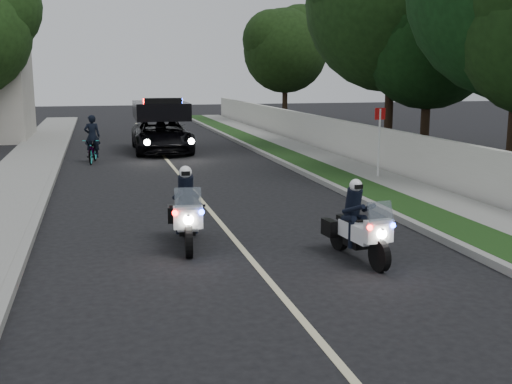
# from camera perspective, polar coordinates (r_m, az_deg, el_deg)

# --- Properties ---
(ground) EXTENTS (120.00, 120.00, 0.00)m
(ground) POSITION_cam_1_polar(r_m,az_deg,el_deg) (9.76, 2.39, -9.51)
(ground) COLOR black
(ground) RESTS_ON ground
(curb_right) EXTENTS (0.20, 60.00, 0.15)m
(curb_right) POSITION_cam_1_polar(r_m,az_deg,el_deg) (20.21, 5.36, 1.34)
(curb_right) COLOR gray
(curb_right) RESTS_ON ground
(grass_verge) EXTENTS (1.20, 60.00, 0.16)m
(grass_verge) POSITION_cam_1_polar(r_m,az_deg,el_deg) (20.46, 7.21, 1.42)
(grass_verge) COLOR #193814
(grass_verge) RESTS_ON ground
(sidewalk_right) EXTENTS (1.40, 60.00, 0.16)m
(sidewalk_right) POSITION_cam_1_polar(r_m,az_deg,el_deg) (20.96, 10.52, 1.55)
(sidewalk_right) COLOR gray
(sidewalk_right) RESTS_ON ground
(property_wall) EXTENTS (0.22, 60.00, 1.50)m
(property_wall) POSITION_cam_1_polar(r_m,az_deg,el_deg) (21.31, 13.03, 3.43)
(property_wall) COLOR beige
(property_wall) RESTS_ON ground
(curb_left) EXTENTS (0.20, 60.00, 0.15)m
(curb_left) POSITION_cam_1_polar(r_m,az_deg,el_deg) (19.10, -18.48, 0.27)
(curb_left) COLOR gray
(curb_left) RESTS_ON ground
(sidewalk_left) EXTENTS (2.00, 60.00, 0.16)m
(sidewalk_left) POSITION_cam_1_polar(r_m,az_deg,el_deg) (19.21, -21.75, 0.12)
(sidewalk_left) COLOR gray
(sidewalk_left) RESTS_ON ground
(lane_marking) EXTENTS (0.12, 50.00, 0.01)m
(lane_marking) POSITION_cam_1_polar(r_m,az_deg,el_deg) (19.24, -6.21, 0.63)
(lane_marking) COLOR #BFB78C
(lane_marking) RESTS_ON ground
(police_moto_left) EXTENTS (0.85, 1.94, 1.60)m
(police_moto_left) POSITION_cam_1_polar(r_m,az_deg,el_deg) (12.54, -6.31, -4.92)
(police_moto_left) COLOR silver
(police_moto_left) RESTS_ON ground
(police_moto_right) EXTENTS (0.82, 1.82, 1.50)m
(police_moto_right) POSITION_cam_1_polar(r_m,az_deg,el_deg) (11.72, 9.24, -6.13)
(police_moto_right) COLOR silver
(police_moto_right) RESTS_ON ground
(police_suv) EXTENTS (2.50, 5.28, 2.55)m
(police_suv) POSITION_cam_1_polar(r_m,az_deg,el_deg) (27.62, -8.59, 3.66)
(police_suv) COLOR black
(police_suv) RESTS_ON ground
(bicycle) EXTENTS (0.84, 1.82, 0.92)m
(bicycle) POSITION_cam_1_polar(r_m,az_deg,el_deg) (24.81, -14.67, 2.62)
(bicycle) COLOR black
(bicycle) RESTS_ON ground
(cyclist) EXTENTS (0.59, 0.40, 1.64)m
(cyclist) POSITION_cam_1_polar(r_m,az_deg,el_deg) (24.81, -14.67, 2.62)
(cyclist) COLOR black
(cyclist) RESTS_ON ground
(sign_post) EXTENTS (0.40, 0.40, 2.40)m
(sign_post) POSITION_cam_1_polar(r_m,az_deg,el_deg) (20.31, 11.08, 1.01)
(sign_post) COLOR #A30B16
(sign_post) RESTS_ON ground
(tree_right_b) EXTENTS (9.16, 9.16, 11.75)m
(tree_right_b) POSITION_cam_1_polar(r_m,az_deg,el_deg) (21.14, 22.20, 0.79)
(tree_right_b) COLOR #133B14
(tree_right_b) RESTS_ON ground
(tree_right_c) EXTENTS (7.13, 7.13, 9.08)m
(tree_right_c) POSITION_cam_1_polar(r_m,az_deg,el_deg) (26.37, 15.08, 3.07)
(tree_right_c) COLOR #123310
(tree_right_c) RESTS_ON ground
(tree_right_d) EXTENTS (8.77, 8.77, 12.00)m
(tree_right_d) POSITION_cam_1_polar(r_m,az_deg,el_deg) (27.31, 11.92, 3.46)
(tree_right_d) COLOR #1A3A13
(tree_right_d) RESTS_ON ground
(tree_right_e) EXTENTS (6.71, 6.71, 9.52)m
(tree_right_e) POSITION_cam_1_polar(r_m,az_deg,el_deg) (43.50, 2.64, 6.35)
(tree_right_e) COLOR black
(tree_right_e) RESTS_ON ground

